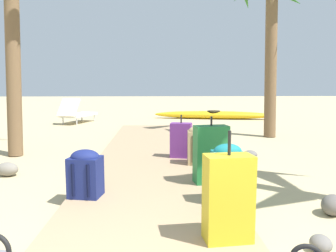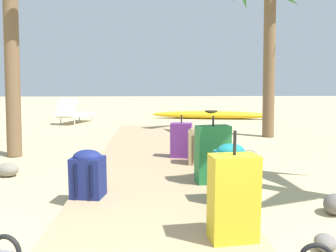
{
  "view_description": "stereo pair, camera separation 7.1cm",
  "coord_description": "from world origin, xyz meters",
  "px_view_note": "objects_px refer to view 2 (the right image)",
  "views": [
    {
      "loc": [
        0.06,
        -0.72,
        1.25
      ],
      "look_at": [
        0.28,
        4.78,
        0.55
      ],
      "focal_mm": 35.31,
      "sensor_mm": 36.0,
      "label": 1
    },
    {
      "loc": [
        -0.01,
        -0.72,
        1.25
      ],
      "look_at": [
        0.28,
        4.78,
        0.55
      ],
      "focal_mm": 35.31,
      "sensor_mm": 36.0,
      "label": 2
    }
  ],
  "objects_px": {
    "backpack_teal": "(230,172)",
    "backpack_tan": "(198,144)",
    "suitcase_green": "(213,154)",
    "kayak": "(211,115)",
    "backpack_navy": "(88,172)",
    "lounge_chair": "(74,113)",
    "suitcase_purple": "(181,140)",
    "suitcase_yellow": "(233,198)",
    "palm_tree_far_right": "(271,2)"
  },
  "relations": [
    {
      "from": "suitcase_purple",
      "to": "kayak",
      "type": "relative_size",
      "value": 0.16
    },
    {
      "from": "suitcase_green",
      "to": "kayak",
      "type": "height_order",
      "value": "suitcase_green"
    },
    {
      "from": "suitcase_yellow",
      "to": "palm_tree_far_right",
      "type": "bearing_deg",
      "value": 68.13
    },
    {
      "from": "suitcase_green",
      "to": "backpack_tan",
      "type": "bearing_deg",
      "value": 92.61
    },
    {
      "from": "lounge_chair",
      "to": "suitcase_green",
      "type": "bearing_deg",
      "value": -65.13
    },
    {
      "from": "suitcase_purple",
      "to": "palm_tree_far_right",
      "type": "bearing_deg",
      "value": 48.44
    },
    {
      "from": "backpack_navy",
      "to": "kayak",
      "type": "relative_size",
      "value": 0.11
    },
    {
      "from": "suitcase_yellow",
      "to": "kayak",
      "type": "bearing_deg",
      "value": 80.56
    },
    {
      "from": "backpack_tan",
      "to": "suitcase_yellow",
      "type": "xyz_separation_m",
      "value": [
        -0.08,
        -2.4,
        0.03
      ]
    },
    {
      "from": "lounge_chair",
      "to": "backpack_teal",
      "type": "bearing_deg",
      "value": -66.83
    },
    {
      "from": "backpack_navy",
      "to": "lounge_chair",
      "type": "height_order",
      "value": "lounge_chair"
    },
    {
      "from": "backpack_teal",
      "to": "backpack_navy",
      "type": "bearing_deg",
      "value": 170.45
    },
    {
      "from": "suitcase_green",
      "to": "suitcase_yellow",
      "type": "relative_size",
      "value": 0.95
    },
    {
      "from": "suitcase_yellow",
      "to": "backpack_teal",
      "type": "relative_size",
      "value": 1.41
    },
    {
      "from": "suitcase_purple",
      "to": "lounge_chair",
      "type": "height_order",
      "value": "lounge_chair"
    },
    {
      "from": "backpack_teal",
      "to": "lounge_chair",
      "type": "xyz_separation_m",
      "value": [
        -3.22,
        7.53,
        -0.06
      ]
    },
    {
      "from": "suitcase_yellow",
      "to": "lounge_chair",
      "type": "relative_size",
      "value": 0.52
    },
    {
      "from": "suitcase_green",
      "to": "palm_tree_far_right",
      "type": "relative_size",
      "value": 0.19
    },
    {
      "from": "palm_tree_far_right",
      "to": "lounge_chair",
      "type": "bearing_deg",
      "value": 151.47
    },
    {
      "from": "backpack_teal",
      "to": "backpack_tan",
      "type": "bearing_deg",
      "value": 93.19
    },
    {
      "from": "suitcase_green",
      "to": "lounge_chair",
      "type": "height_order",
      "value": "suitcase_green"
    },
    {
      "from": "backpack_tan",
      "to": "palm_tree_far_right",
      "type": "relative_size",
      "value": 0.14
    },
    {
      "from": "suitcase_purple",
      "to": "lounge_chair",
      "type": "relative_size",
      "value": 0.42
    },
    {
      "from": "suitcase_purple",
      "to": "kayak",
      "type": "bearing_deg",
      "value": 75.59
    },
    {
      "from": "backpack_tan",
      "to": "backpack_teal",
      "type": "height_order",
      "value": "backpack_teal"
    },
    {
      "from": "suitcase_green",
      "to": "backpack_tan",
      "type": "relative_size",
      "value": 1.43
    },
    {
      "from": "lounge_chair",
      "to": "palm_tree_far_right",
      "type": "bearing_deg",
      "value": -28.53
    },
    {
      "from": "suitcase_green",
      "to": "palm_tree_far_right",
      "type": "xyz_separation_m",
      "value": [
        2.07,
        4.0,
        2.73
      ]
    },
    {
      "from": "suitcase_purple",
      "to": "suitcase_yellow",
      "type": "bearing_deg",
      "value": -87.47
    },
    {
      "from": "palm_tree_far_right",
      "to": "lounge_chair",
      "type": "relative_size",
      "value": 2.55
    },
    {
      "from": "suitcase_yellow",
      "to": "kayak",
      "type": "xyz_separation_m",
      "value": [
        1.57,
        9.47,
        -0.26
      ]
    },
    {
      "from": "suitcase_green",
      "to": "lounge_chair",
      "type": "distance_m",
      "value": 7.56
    },
    {
      "from": "backpack_navy",
      "to": "palm_tree_far_right",
      "type": "distance_m",
      "value": 6.29
    },
    {
      "from": "lounge_chair",
      "to": "backpack_navy",
      "type": "bearing_deg",
      "value": -76.22
    },
    {
      "from": "lounge_chair",
      "to": "kayak",
      "type": "distance_m",
      "value": 4.78
    },
    {
      "from": "backpack_navy",
      "to": "lounge_chair",
      "type": "xyz_separation_m",
      "value": [
        -1.79,
        7.29,
        -0.01
      ]
    },
    {
      "from": "lounge_chair",
      "to": "backpack_tan",
      "type": "bearing_deg",
      "value": -62.09
    },
    {
      "from": "suitcase_purple",
      "to": "lounge_chair",
      "type": "bearing_deg",
      "value": 118.18
    },
    {
      "from": "backpack_teal",
      "to": "palm_tree_far_right",
      "type": "bearing_deg",
      "value": 66.57
    },
    {
      "from": "kayak",
      "to": "suitcase_purple",
      "type": "bearing_deg",
      "value": -104.41
    },
    {
      "from": "backpack_tan",
      "to": "lounge_chair",
      "type": "height_order",
      "value": "lounge_chair"
    },
    {
      "from": "suitcase_yellow",
      "to": "suitcase_green",
      "type": "bearing_deg",
      "value": 85.36
    },
    {
      "from": "palm_tree_far_right",
      "to": "suitcase_green",
      "type": "bearing_deg",
      "value": -117.42
    },
    {
      "from": "suitcase_purple",
      "to": "backpack_navy",
      "type": "bearing_deg",
      "value": -122.14
    },
    {
      "from": "backpack_navy",
      "to": "backpack_teal",
      "type": "height_order",
      "value": "backpack_teal"
    },
    {
      "from": "suitcase_purple",
      "to": "kayak",
      "type": "distance_m",
      "value": 6.84
    },
    {
      "from": "suitcase_green",
      "to": "backpack_tan",
      "type": "xyz_separation_m",
      "value": [
        -0.04,
        0.94,
        -0.05
      ]
    },
    {
      "from": "backpack_navy",
      "to": "suitcase_purple",
      "type": "bearing_deg",
      "value": 57.86
    },
    {
      "from": "suitcase_green",
      "to": "palm_tree_far_right",
      "type": "bearing_deg",
      "value": 62.58
    },
    {
      "from": "kayak",
      "to": "suitcase_yellow",
      "type": "bearing_deg",
      "value": -99.44
    }
  ]
}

